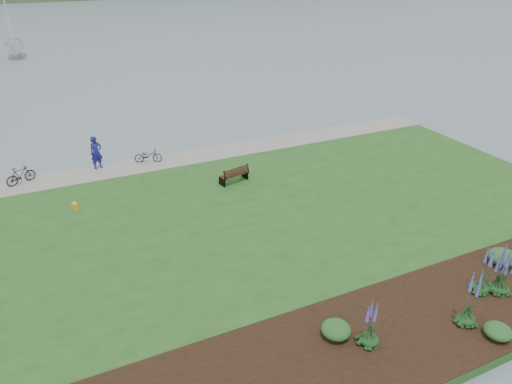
# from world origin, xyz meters

# --- Properties ---
(ground) EXTENTS (600.00, 600.00, 0.00)m
(ground) POSITION_xyz_m (0.00, 0.00, 0.00)
(ground) COLOR slate
(ground) RESTS_ON ground
(lawn) EXTENTS (34.00, 20.00, 0.40)m
(lawn) POSITION_xyz_m (0.00, -2.00, 0.20)
(lawn) COLOR #204F1B
(lawn) RESTS_ON ground
(shoreline_path) EXTENTS (34.00, 2.20, 0.03)m
(shoreline_path) POSITION_xyz_m (0.00, 6.90, 0.42)
(shoreline_path) COLOR gray
(shoreline_path) RESTS_ON lawn
(garden_bed) EXTENTS (24.00, 4.40, 0.04)m
(garden_bed) POSITION_xyz_m (3.00, -9.80, 0.42)
(garden_bed) COLOR black
(garden_bed) RESTS_ON lawn
(park_bench) EXTENTS (1.67, 0.99, 0.97)m
(park_bench) POSITION_xyz_m (1.24, 2.54, 0.88)
(park_bench) COLOR #321E13
(park_bench) RESTS_ON lawn
(person) EXTENTS (0.98, 0.84, 2.28)m
(person) POSITION_xyz_m (-5.14, 7.50, 1.54)
(person) COLOR navy
(person) RESTS_ON lawn
(bicycle_a) EXTENTS (1.05, 1.69, 0.84)m
(bicycle_a) POSITION_xyz_m (-2.34, 7.20, 0.82)
(bicycle_a) COLOR black
(bicycle_a) RESTS_ON lawn
(bicycle_b) EXTENTS (1.11, 1.62, 0.95)m
(bicycle_b) POSITION_xyz_m (-9.13, 7.20, 0.87)
(bicycle_b) COLOR black
(bicycle_b) RESTS_ON lawn
(sailboat) EXTENTS (10.27, 10.45, 26.32)m
(sailboat) POSITION_xyz_m (-9.67, 48.65, 0.00)
(sailboat) COLOR silver
(sailboat) RESTS_ON ground
(pannier) EXTENTS (0.29, 0.35, 0.32)m
(pannier) POSITION_xyz_m (-6.83, 3.05, 0.56)
(pannier) COLOR #F2A71C
(pannier) RESTS_ON lawn
(echium_0) EXTENTS (0.62, 0.62, 2.26)m
(echium_0) POSITION_xyz_m (4.04, -10.48, 1.36)
(echium_0) COLOR #133517
(echium_0) RESTS_ON garden_bed
(echium_1) EXTENTS (0.62, 0.62, 1.79)m
(echium_1) POSITION_xyz_m (6.29, -9.77, 1.19)
(echium_1) COLOR #133517
(echium_1) RESTS_ON garden_bed
(echium_2) EXTENTS (0.62, 0.62, 2.00)m
(echium_2) POSITION_xyz_m (6.40, -9.86, 1.29)
(echium_2) COLOR #133517
(echium_2) RESTS_ON garden_bed
(echium_4) EXTENTS (0.62, 0.62, 1.92)m
(echium_4) POSITION_xyz_m (0.61, -9.89, 1.21)
(echium_4) COLOR #133517
(echium_4) RESTS_ON garden_bed
(echium_5) EXTENTS (0.62, 0.62, 2.07)m
(echium_5) POSITION_xyz_m (5.79, -9.51, 1.22)
(echium_5) COLOR #133517
(echium_5) RESTS_ON garden_bed
(shrub_0) EXTENTS (0.95, 0.95, 0.48)m
(shrub_0) POSITION_xyz_m (-0.14, -9.18, 0.68)
(shrub_0) COLOR #1E4C21
(shrub_0) RESTS_ON garden_bed
(shrub_1) EXTENTS (0.86, 0.86, 0.43)m
(shrub_1) POSITION_xyz_m (4.47, -11.36, 0.66)
(shrub_1) COLOR #1E4C21
(shrub_1) RESTS_ON garden_bed
(shrub_2) EXTENTS (1.13, 1.13, 0.56)m
(shrub_2) POSITION_xyz_m (7.95, -8.65, 0.72)
(shrub_2) COLOR #1E4C21
(shrub_2) RESTS_ON garden_bed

